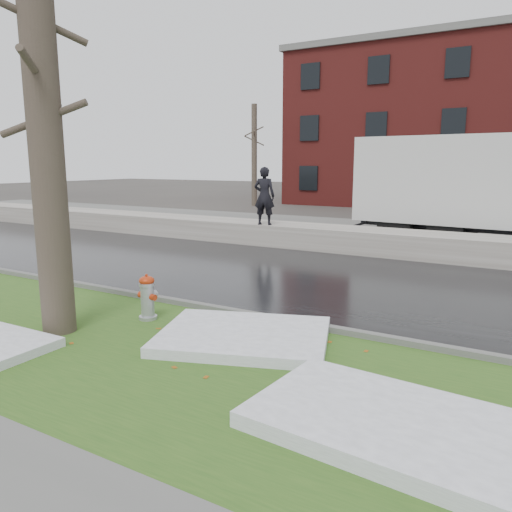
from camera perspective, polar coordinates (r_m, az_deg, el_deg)
The scene contains 15 objects.
ground at distance 8.51m, azimuth -5.66°, elevation -8.73°, with size 120.00×120.00×0.00m, color #47423D.
verge at distance 7.60m, azimuth -11.30°, elevation -11.17°, with size 60.00×4.50×0.04m, color #2C531B.
road at distance 12.29m, azimuth 6.72°, elevation -2.61°, with size 60.00×7.00×0.03m, color black.
parking_lot at distance 20.25m, azimuth 16.42°, elevation 2.25°, with size 60.00×9.00×0.03m, color slate.
curb at distance 9.28m, azimuth -2.03°, elevation -6.58°, with size 60.00×0.15×0.14m, color slate.
snowbank at distance 16.10m, azimuth 12.75°, elevation 1.65°, with size 60.00×1.60×0.75m, color #BDB7AD.
brick_building at distance 36.65m, azimuth 26.63°, elevation 12.96°, with size 26.00×12.00×10.00m, color maroon.
bg_tree_left at distance 33.05m, azimuth -0.20°, elevation 11.54°, with size 1.40×1.62×6.50m.
bg_tree_center at distance 34.22m, azimuth 12.19°, elevation 11.27°, with size 1.40×1.62×6.50m.
fire_hydrant at distance 9.15m, azimuth -12.30°, elevation -4.40°, with size 0.41×0.35×0.83m.
tree at distance 8.65m, azimuth -23.04°, elevation 13.79°, with size 1.26×1.42×6.70m.
box_truck at distance 18.15m, azimuth 24.64°, elevation 6.95°, with size 11.16×3.32×3.69m.
worker at distance 16.76m, azimuth 0.96°, elevation 6.88°, with size 0.71×0.46×1.93m, color black.
snow_patch_near at distance 7.98m, azimuth -1.40°, elevation -9.12°, with size 2.60×2.00×0.16m, color white.
snow_patch_side at distance 5.69m, azimuth 14.81°, elevation -17.91°, with size 2.80×1.80×0.18m, color white.
Camera 1 is at (4.74, -6.49, 2.82)m, focal length 35.00 mm.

